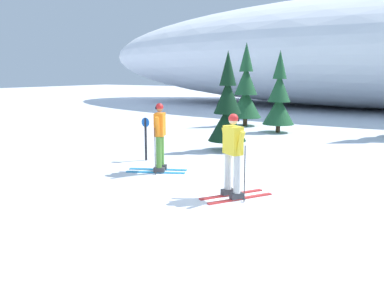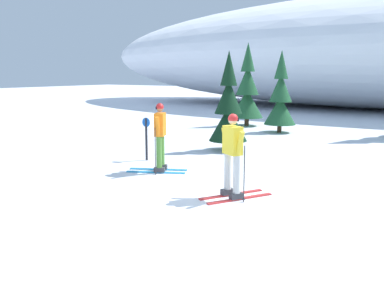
{
  "view_description": "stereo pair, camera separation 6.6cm",
  "coord_description": "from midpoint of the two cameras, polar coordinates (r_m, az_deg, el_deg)",
  "views": [
    {
      "loc": [
        4.69,
        -7.36,
        2.61
      ],
      "look_at": [
        -0.48,
        0.84,
        0.95
      ],
      "focal_mm": 39.1,
      "sensor_mm": 36.0,
      "label": 1
    },
    {
      "loc": [
        4.74,
        -7.33,
        2.61
      ],
      "look_at": [
        -0.48,
        0.84,
        0.95
      ],
      "focal_mm": 39.1,
      "sensor_mm": 36.0,
      "label": 2
    }
  ],
  "objects": [
    {
      "name": "skier_yellow_jacket",
      "position": [
        8.71,
        5.79,
        -1.35
      ],
      "size": [
        1.17,
        1.57,
        1.78
      ],
      "color": "red",
      "rests_on": "ground"
    },
    {
      "name": "pine_tree_center_right",
      "position": [
        14.06,
        5.11,
        4.73
      ],
      "size": [
        1.29,
        1.29,
        3.33
      ],
      "color": "#47301E",
      "rests_on": "ground"
    },
    {
      "name": "ground_plane",
      "position": [
        9.11,
        -0.1,
        -6.93
      ],
      "size": [
        120.0,
        120.0,
        0.0
      ],
      "primitive_type": "plane",
      "color": "white"
    },
    {
      "name": "trail_marker_post",
      "position": [
        12.56,
        -6.1,
        1.1
      ],
      "size": [
        0.28,
        0.07,
        1.29
      ],
      "color": "black",
      "rests_on": "ground"
    },
    {
      "name": "skier_orange_jacket",
      "position": [
        11.04,
        -4.22,
        1.17
      ],
      "size": [
        1.61,
        1.08,
        1.83
      ],
      "color": "#2893CC",
      "rests_on": "ground"
    },
    {
      "name": "pine_tree_far_left",
      "position": [
        20.83,
        7.65,
        7.14
      ],
      "size": [
        1.57,
        1.57,
        4.05
      ],
      "color": "#47301E",
      "rests_on": "ground"
    },
    {
      "name": "pine_tree_center_left",
      "position": [
        18.69,
        12.07,
        6.09
      ],
      "size": [
        1.38,
        1.38,
        3.57
      ],
      "color": "#47301E",
      "rests_on": "ground"
    }
  ]
}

